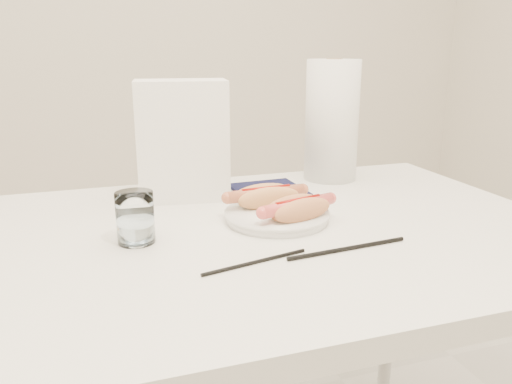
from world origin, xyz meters
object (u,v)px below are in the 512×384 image
object	(u,v)px
napkin_box	(183,141)
hotdog_right	(298,209)
water_glass	(135,218)
table	(259,257)
plate	(277,217)
paper_towel_roll	(332,121)
hotdog_left	(266,197)

from	to	relation	value
napkin_box	hotdog_right	bearing A→B (deg)	-50.04
water_glass	napkin_box	distance (m)	0.29
hotdog_right	water_glass	world-z (taller)	water_glass
table	plate	size ratio (longest dim) A/B	5.97
table	hotdog_right	world-z (taller)	hotdog_right
hotdog_right	napkin_box	xyz separation A→B (m)	(-0.17, 0.27, 0.09)
table	napkin_box	size ratio (longest dim) A/B	4.53
water_glass	paper_towel_roll	xyz separation A→B (m)	(0.53, 0.30, 0.11)
hotdog_left	paper_towel_roll	distance (m)	0.36
plate	hotdog_left	distance (m)	0.05
hotdog_left	napkin_box	distance (m)	0.24
hotdog_left	napkin_box	size ratio (longest dim) A/B	0.64
napkin_box	water_glass	bearing A→B (deg)	-110.36
plate	hotdog_right	xyz separation A→B (m)	(0.02, -0.05, 0.03)
hotdog_left	water_glass	xyz separation A→B (m)	(-0.27, -0.07, 0.01)
hotdog_right	napkin_box	distance (m)	0.33
plate	hotdog_left	world-z (taller)	hotdog_left
hotdog_left	paper_towel_roll	xyz separation A→B (m)	(0.26, 0.23, 0.11)
table	napkin_box	world-z (taller)	napkin_box
plate	paper_towel_roll	bearing A→B (deg)	47.50
plate	hotdog_right	world-z (taller)	hotdog_right
plate	napkin_box	bearing A→B (deg)	123.15
hotdog_left	napkin_box	xyz separation A→B (m)	(-0.14, 0.17, 0.09)
table	plate	xyz separation A→B (m)	(0.05, 0.03, 0.07)
hotdog_left	water_glass	world-z (taller)	water_glass
plate	hotdog_left	bearing A→B (deg)	98.52
napkin_box	paper_towel_roll	distance (m)	0.40
plate	paper_towel_roll	xyz separation A→B (m)	(0.25, 0.27, 0.14)
napkin_box	paper_towel_roll	world-z (taller)	paper_towel_roll
hotdog_left	water_glass	size ratio (longest dim) A/B	1.83
hotdog_left	paper_towel_roll	size ratio (longest dim) A/B	0.55
hotdog_right	paper_towel_roll	size ratio (longest dim) A/B	0.54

